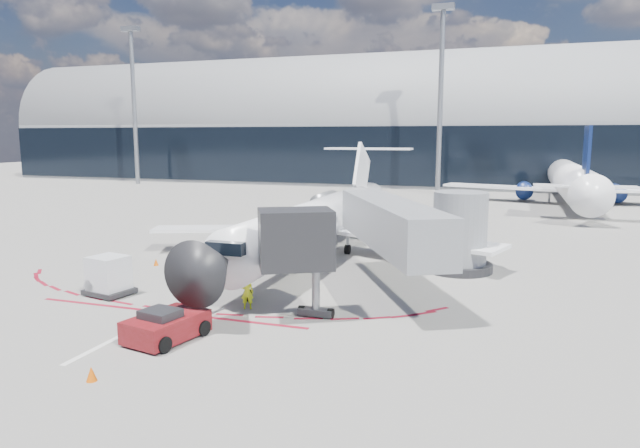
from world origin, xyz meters
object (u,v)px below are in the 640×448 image
(regional_jet, at_px, (319,220))
(pushback_tug, at_px, (166,326))
(ramp_worker, at_px, (247,292))
(uld_container, at_px, (109,276))

(regional_jet, height_order, pushback_tug, regional_jet)
(ramp_worker, bearing_deg, regional_jet, -105.40)
(regional_jet, distance_m, pushback_tug, 17.03)
(regional_jet, bearing_deg, uld_container, -120.53)
(regional_jet, height_order, uld_container, regional_jet)
(regional_jet, relative_size, ramp_worker, 18.69)
(pushback_tug, bearing_deg, ramp_worker, 86.80)
(pushback_tug, xyz_separation_m, ramp_worker, (1.28, 4.76, 0.23))
(regional_jet, relative_size, pushback_tug, 5.85)
(pushback_tug, bearing_deg, regional_jet, 99.30)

